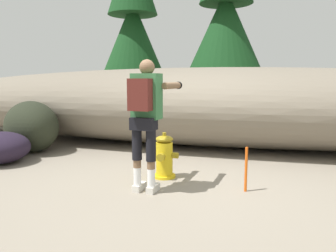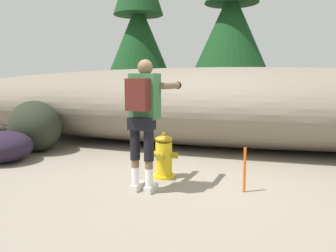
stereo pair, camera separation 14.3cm
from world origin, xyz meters
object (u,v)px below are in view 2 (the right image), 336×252
at_px(fire_hydrant, 164,157).
at_px(boulder_mid, 35,126).
at_px(utility_worker, 144,109).
at_px(boulder_large, 4,147).
at_px(survey_stake, 245,170).

relative_size(fire_hydrant, boulder_mid, 0.51).
relative_size(fire_hydrant, utility_worker, 0.40).
bearing_deg(boulder_large, survey_stake, -4.79).
distance_m(fire_hydrant, boulder_large, 3.06).
bearing_deg(utility_worker, survey_stake, -71.22).
distance_m(boulder_mid, survey_stake, 4.58).
distance_m(utility_worker, boulder_mid, 3.56).
bearing_deg(boulder_large, fire_hydrant, -0.77).
xyz_separation_m(boulder_large, boulder_mid, (-0.09, 0.96, 0.25)).
relative_size(utility_worker, boulder_large, 1.69).
bearing_deg(survey_stake, utility_worker, -165.69).
relative_size(utility_worker, boulder_mid, 1.29).
bearing_deg(survey_stake, boulder_large, 175.21).
bearing_deg(utility_worker, boulder_mid, 66.48).
height_order(utility_worker, boulder_mid, utility_worker).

